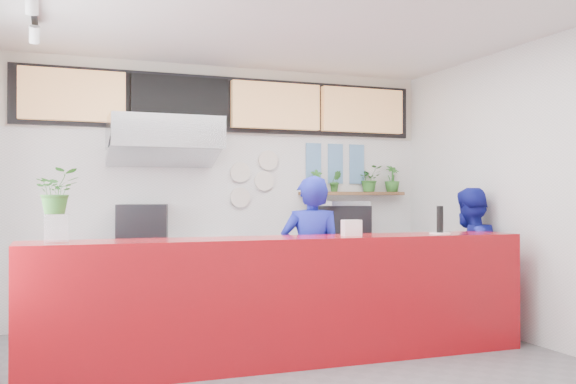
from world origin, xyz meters
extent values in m
plane|color=slate|center=(0.00, 0.00, 0.00)|extent=(5.00, 5.00, 0.00)
plane|color=silver|center=(0.00, 0.00, 3.00)|extent=(5.00, 5.00, 0.00)
plane|color=white|center=(0.00, 2.50, 1.50)|extent=(5.00, 0.00, 5.00)
plane|color=white|center=(2.50, 0.00, 1.50)|extent=(0.00, 5.00, 5.00)
cube|color=#A40B12|center=(0.00, 0.40, 0.55)|extent=(4.50, 0.60, 1.10)
cube|color=beige|center=(0.00, 2.49, 2.60)|extent=(5.00, 0.02, 0.80)
cube|color=#B2B5BA|center=(-0.80, 2.20, 0.45)|extent=(1.80, 0.60, 0.90)
cube|color=black|center=(-1.03, 2.20, 1.14)|extent=(0.62, 0.62, 0.47)
cube|color=#B2B5BA|center=(-0.80, 2.15, 2.15)|extent=(1.20, 0.70, 0.35)
cube|color=#B2B5BA|center=(-0.80, 2.15, 1.95)|extent=(1.20, 0.69, 0.31)
cube|color=#B2B5BA|center=(1.50, 2.20, 0.45)|extent=(1.80, 0.60, 0.90)
cube|color=black|center=(1.35, 2.20, 1.12)|extent=(0.83, 0.73, 0.45)
cube|color=silver|center=(1.35, 2.20, 1.38)|extent=(0.67, 0.54, 0.05)
cube|color=brown|center=(1.60, 2.40, 1.50)|extent=(1.40, 0.18, 0.04)
cube|color=tan|center=(-1.75, 2.38, 2.55)|extent=(1.10, 0.10, 0.55)
cube|color=black|center=(-0.59, 2.38, 2.55)|extent=(1.10, 0.10, 0.55)
cube|color=tan|center=(0.57, 2.38, 2.55)|extent=(1.10, 0.10, 0.55)
cube|color=tan|center=(1.73, 2.38, 2.55)|extent=(1.10, 0.10, 0.55)
cube|color=black|center=(0.00, 2.46, 2.55)|extent=(4.80, 0.04, 0.65)
cylinder|color=silver|center=(0.15, 2.47, 1.75)|extent=(0.24, 0.03, 0.24)
cylinder|color=silver|center=(0.45, 2.47, 1.65)|extent=(0.24, 0.03, 0.24)
cylinder|color=silver|center=(0.15, 2.47, 1.45)|extent=(0.24, 0.03, 0.24)
cylinder|color=silver|center=(0.50, 2.47, 1.90)|extent=(0.24, 0.03, 0.24)
cube|color=#598CBF|center=(1.10, 2.48, 2.00)|extent=(0.20, 0.02, 0.25)
cube|color=#598CBF|center=(1.40, 2.48, 2.00)|extent=(0.20, 0.02, 0.25)
cube|color=#598CBF|center=(1.70, 2.48, 2.00)|extent=(0.20, 0.02, 0.25)
cube|color=#598CBF|center=(1.10, 2.48, 1.75)|extent=(0.20, 0.02, 0.25)
cube|color=#598CBF|center=(1.40, 2.48, 1.75)|extent=(0.20, 0.02, 0.25)
cube|color=#598CBF|center=(1.70, 2.48, 1.75)|extent=(0.20, 0.02, 0.25)
imported|color=#161D97|center=(0.41, 0.88, 0.83)|extent=(0.71, 0.59, 1.66)
imported|color=#161D97|center=(2.25, 0.89, 0.78)|extent=(0.91, 0.81, 1.55)
imported|color=#2F6E26|center=(1.11, 2.40, 1.66)|extent=(0.16, 0.13, 0.28)
imported|color=#2F6E26|center=(1.37, 2.40, 1.65)|extent=(0.17, 0.15, 0.26)
imported|color=#2F6E26|center=(1.84, 2.40, 1.69)|extent=(0.32, 0.28, 0.34)
imported|color=#2F6E26|center=(2.17, 2.40, 1.69)|extent=(0.23, 0.22, 0.34)
cylinder|color=white|center=(-1.93, 0.35, 1.21)|extent=(0.22, 0.22, 0.22)
imported|color=#2F6E26|center=(-1.93, 0.35, 1.50)|extent=(0.36, 0.33, 0.36)
cube|color=white|center=(0.59, 0.37, 1.17)|extent=(0.17, 0.11, 0.15)
cylinder|color=white|center=(1.51, 0.33, 1.11)|extent=(0.21, 0.21, 0.01)
cylinder|color=black|center=(1.51, 0.33, 1.24)|extent=(0.07, 0.07, 0.25)
camera|label=1|loc=(-1.97, -4.88, 1.45)|focal=40.00mm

